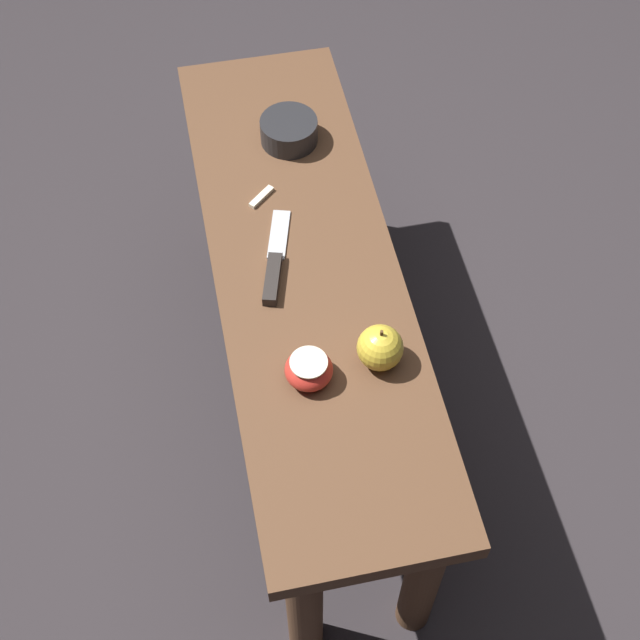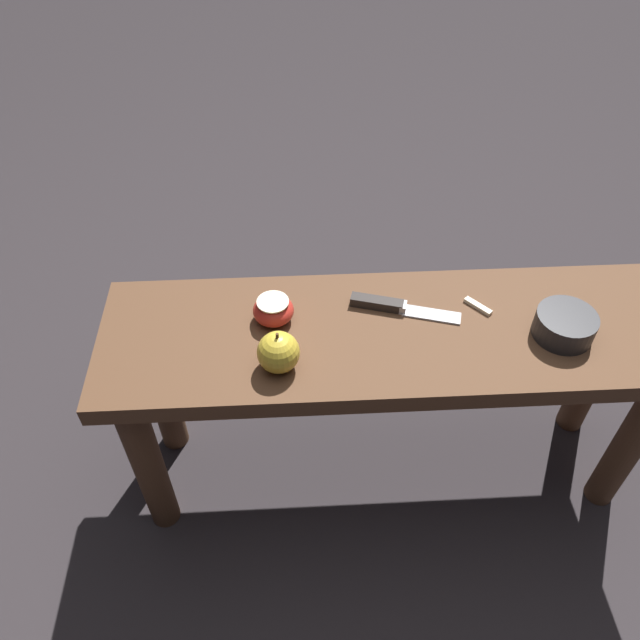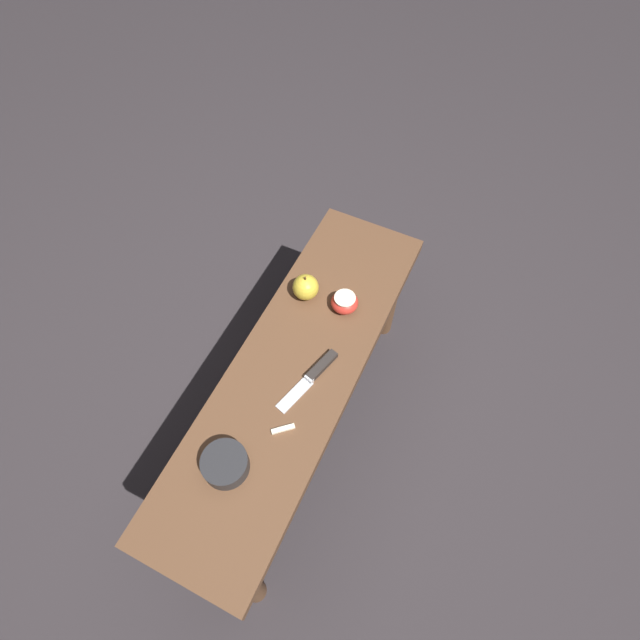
# 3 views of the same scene
# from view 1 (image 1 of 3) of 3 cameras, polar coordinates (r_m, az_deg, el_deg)

# --- Properties ---
(ground_plane) EXTENTS (8.00, 8.00, 0.00)m
(ground_plane) POSITION_cam_1_polar(r_m,az_deg,el_deg) (2.00, -0.78, -4.98)
(ground_plane) COLOR #2D282B
(wooden_bench) EXTENTS (1.14, 0.33, 0.49)m
(wooden_bench) POSITION_cam_1_polar(r_m,az_deg,el_deg) (1.67, -0.93, 1.56)
(wooden_bench) COLOR brown
(wooden_bench) RESTS_ON ground_plane
(knife) EXTENTS (0.22, 0.09, 0.02)m
(knife) POSITION_cam_1_polar(r_m,az_deg,el_deg) (1.58, -2.96, 3.36)
(knife) COLOR #B7BABF
(knife) RESTS_ON wooden_bench
(apple_whole) EXTENTS (0.08, 0.08, 0.09)m
(apple_whole) POSITION_cam_1_polar(r_m,az_deg,el_deg) (1.45, 3.87, -1.78)
(apple_whole) COLOR gold
(apple_whole) RESTS_ON wooden_bench
(apple_cut) EXTENTS (0.08, 0.08, 0.05)m
(apple_cut) POSITION_cam_1_polar(r_m,az_deg,el_deg) (1.44, -0.72, -3.19)
(apple_cut) COLOR red
(apple_cut) RESTS_ON wooden_bench
(apple_slice_near_knife) EXTENTS (0.05, 0.05, 0.01)m
(apple_slice_near_knife) POSITION_cam_1_polar(r_m,az_deg,el_deg) (1.69, -3.77, 7.87)
(apple_slice_near_knife) COLOR beige
(apple_slice_near_knife) RESTS_ON wooden_bench
(bowl) EXTENTS (0.11, 0.11, 0.05)m
(bowl) POSITION_cam_1_polar(r_m,az_deg,el_deg) (1.78, -2.00, 12.02)
(bowl) COLOR #232326
(bowl) RESTS_ON wooden_bench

